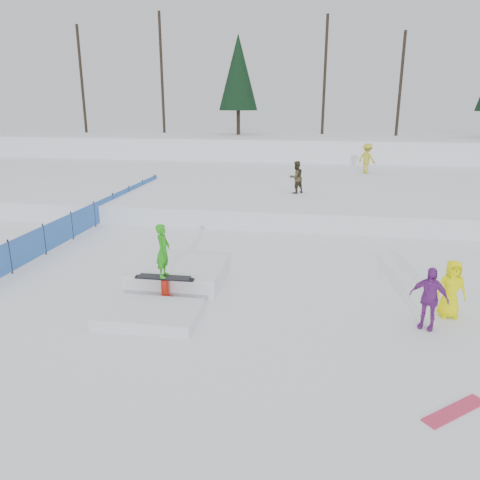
% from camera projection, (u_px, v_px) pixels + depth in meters
% --- Properties ---
extents(ground, '(120.00, 120.00, 0.00)m').
position_uv_depth(ground, '(210.00, 299.00, 12.66)').
color(ground, white).
extents(snow_berm, '(60.00, 14.00, 2.40)m').
position_uv_depth(snow_berm, '(286.00, 148.00, 40.69)').
color(snow_berm, white).
rests_on(snow_berm, ground).
extents(snow_midrise, '(50.00, 18.00, 0.80)m').
position_uv_depth(snow_midrise, '(270.00, 184.00, 27.68)').
color(snow_midrise, white).
rests_on(snow_midrise, ground).
extents(safety_fence, '(0.05, 16.00, 1.10)m').
position_uv_depth(safety_fence, '(94.00, 214.00, 19.76)').
color(safety_fence, '#3063B5').
rests_on(safety_fence, ground).
extents(treeline, '(40.24, 4.22, 10.50)m').
position_uv_depth(treeline, '(367.00, 70.00, 36.31)').
color(treeline, black).
rests_on(treeline, snow_berm).
extents(walker_olive, '(0.96, 0.95, 1.57)m').
position_uv_depth(walker_olive, '(296.00, 177.00, 22.72)').
color(walker_olive, '#372F1D').
rests_on(walker_olive, snow_midrise).
extents(walker_ygreen, '(1.34, 1.30, 1.84)m').
position_uv_depth(walker_ygreen, '(367.00, 159.00, 28.92)').
color(walker_ygreen, gold).
rests_on(walker_ygreen, snow_midrise).
extents(spectator_purple, '(0.96, 0.72, 1.51)m').
position_uv_depth(spectator_purple, '(429.00, 298.00, 10.84)').
color(spectator_purple, '#822C93').
rests_on(spectator_purple, ground).
extents(spectator_yellow, '(0.76, 0.54, 1.47)m').
position_uv_depth(spectator_yellow, '(451.00, 289.00, 11.43)').
color(spectator_yellow, '#FDFE01').
rests_on(spectator_yellow, ground).
extents(loose_board_red, '(1.26, 1.11, 0.03)m').
position_uv_depth(loose_board_red, '(455.00, 411.00, 8.06)').
color(loose_board_red, '#C82C4C').
rests_on(loose_board_red, ground).
extents(jib_rail_feature, '(2.60, 4.40, 2.11)m').
position_uv_depth(jib_rail_feature, '(172.00, 282.00, 13.03)').
color(jib_rail_feature, white).
rests_on(jib_rail_feature, ground).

